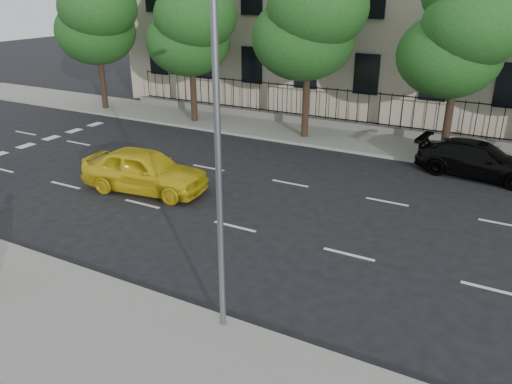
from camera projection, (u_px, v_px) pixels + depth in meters
ground at (192, 260)px, 14.80m from camera, size 120.00×120.00×0.00m
near_sidewalk at (93, 335)px, 11.51m from camera, size 60.00×4.00×0.15m
far_sidewalk at (345, 139)px, 26.17m from camera, size 60.00×4.00×0.15m
lane_markings at (265, 203)px, 18.66m from camera, size 49.60×4.62×0.01m
crosswalk at (12, 150)px, 24.63m from camera, size 0.50×12.10×0.01m
iron_fence at (356, 121)px, 27.33m from camera, size 30.00×0.50×2.20m
street_light at (231, 111)px, 10.29m from camera, size 0.25×3.32×8.05m
tree_a at (97, 10)px, 30.27m from camera, size 5.71×5.31×9.39m
tree_b at (192, 19)px, 27.33m from camera, size 5.53×5.12×8.97m
tree_c at (311, 10)px, 24.07m from camera, size 5.89×5.50×9.80m
tree_d at (463, 28)px, 21.24m from camera, size 5.34×4.94×8.84m
yellow_taxi at (145, 170)px, 19.47m from camera, size 5.22×2.61×1.71m
black_sedan at (478, 160)px, 20.99m from camera, size 5.28×2.65×1.47m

